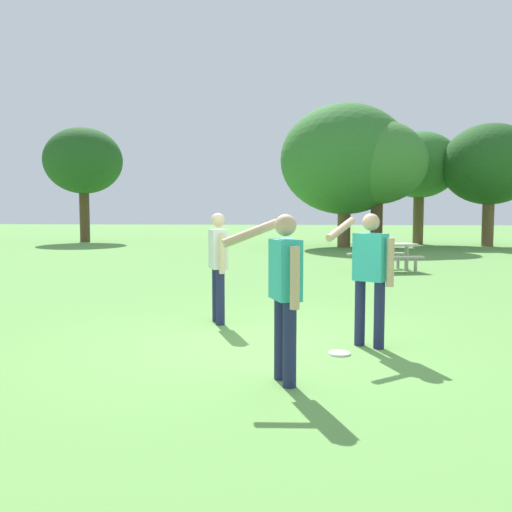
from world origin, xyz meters
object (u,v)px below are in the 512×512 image
at_px(person_thrower, 284,285).
at_px(tree_far_right, 378,163).
at_px(picnic_table_near, 384,251).
at_px(tree_tall_left, 83,161).
at_px(person_catcher, 218,260).
at_px(tree_slender_mid, 420,166).
at_px(tree_broad_center, 345,160).
at_px(person_bystander, 370,269).
at_px(frisbee, 339,353).
at_px(tree_back_left, 490,165).

distance_m(person_thrower, tree_far_right, 20.28).
bearing_deg(picnic_table_near, tree_far_right, 84.25).
bearing_deg(tree_tall_left, person_catcher, -62.72).
height_order(tree_tall_left, tree_slender_mid, tree_tall_left).
bearing_deg(picnic_table_near, tree_broad_center, 92.42).
height_order(person_bystander, tree_slender_mid, tree_slender_mid).
distance_m(person_thrower, person_bystander, 1.79).
relative_size(frisbee, tree_broad_center, 0.04).
distance_m(frisbee, tree_far_right, 19.25).
bearing_deg(tree_slender_mid, person_catcher, -108.76).
height_order(person_bystander, picnic_table_near, person_bystander).
distance_m(frisbee, picnic_table_near, 9.26).
height_order(person_thrower, tree_back_left, tree_back_left).
relative_size(frisbee, tree_back_left, 0.04).
xyz_separation_m(picnic_table_near, tree_broad_center, (-0.43, 10.28, 3.46)).
relative_size(person_catcher, picnic_table_near, 0.82).
height_order(tree_broad_center, tree_back_left, tree_broad_center).
relative_size(person_thrower, tree_far_right, 0.29).
xyz_separation_m(person_thrower, tree_slender_mid, (5.76, 22.95, 2.96)).
height_order(tree_far_right, tree_back_left, tree_back_left).
height_order(frisbee, tree_far_right, tree_far_right).
height_order(tree_tall_left, tree_far_right, tree_tall_left).
xyz_separation_m(person_catcher, tree_slender_mid, (6.86, 20.18, 2.98)).
height_order(tree_tall_left, tree_back_left, tree_tall_left).
bearing_deg(tree_broad_center, person_catcher, -99.64).
distance_m(person_thrower, tree_slender_mid, 23.85).
height_order(picnic_table_near, tree_broad_center, tree_broad_center).
xyz_separation_m(person_catcher, picnic_table_near, (3.44, 7.43, -0.38)).
bearing_deg(person_thrower, tree_tall_left, 116.63).
xyz_separation_m(person_bystander, tree_broad_center, (0.94, 18.97, 3.06)).
relative_size(tree_far_right, tree_back_left, 0.99).
xyz_separation_m(frisbee, tree_broad_center, (1.31, 19.35, 4.01)).
height_order(person_bystander, frisbee, person_bystander).
xyz_separation_m(person_catcher, tree_far_right, (4.41, 17.04, 2.85)).
relative_size(picnic_table_near, tree_far_right, 0.35).
distance_m(frisbee, tree_back_left, 22.21).
relative_size(frisbee, tree_far_right, 0.05).
bearing_deg(tree_far_right, person_catcher, -104.51).
height_order(person_catcher, tree_broad_center, tree_broad_center).
height_order(person_thrower, picnic_table_near, person_thrower).
xyz_separation_m(person_bystander, tree_back_left, (7.70, 19.96, 2.86)).
distance_m(person_thrower, tree_broad_center, 20.79).
distance_m(person_catcher, frisbee, 2.54).
height_order(frisbee, tree_tall_left, tree_tall_left).
bearing_deg(tree_broad_center, picnic_table_near, -87.58).
distance_m(picnic_table_near, tree_back_left, 13.32).
xyz_separation_m(person_thrower, picnic_table_near, (2.35, 10.20, -0.40)).
distance_m(person_catcher, picnic_table_near, 8.20).
xyz_separation_m(picnic_table_near, tree_slender_mid, (3.41, 12.75, 3.36)).
bearing_deg(frisbee, tree_tall_left, 118.96).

